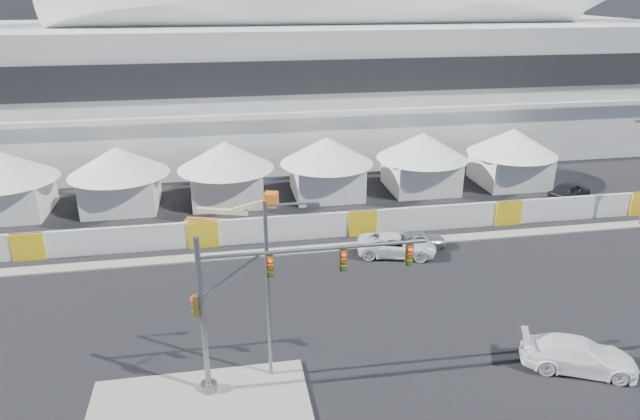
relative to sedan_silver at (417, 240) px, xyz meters
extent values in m
plane|color=black|center=(-9.33, -11.32, -0.71)|extent=(160.00, 160.00, 0.00)
cube|color=gray|center=(-15.33, -14.32, -0.64)|extent=(10.00, 5.00, 0.15)
cube|color=gray|center=(10.67, 1.18, -0.65)|extent=(80.00, 1.20, 0.12)
cube|color=silver|center=(-1.33, 30.68, 6.29)|extent=(80.00, 24.00, 14.00)
cube|color=black|center=(-1.33, 18.53, 9.09)|extent=(68.00, 0.30, 3.20)
cube|color=white|center=(-1.33, 18.28, 5.59)|extent=(72.00, 0.80, 0.50)
cube|color=white|center=(-31.33, 12.68, 0.79)|extent=(6.00, 6.00, 3.00)
cone|color=white|center=(-31.33, 12.68, 3.49)|extent=(8.40, 8.40, 2.40)
cube|color=white|center=(-22.33, 12.68, 0.79)|extent=(6.00, 6.00, 3.00)
cone|color=white|center=(-22.33, 12.68, 3.49)|extent=(8.40, 8.40, 2.40)
cube|color=white|center=(-13.33, 12.68, 0.79)|extent=(6.00, 6.00, 3.00)
cone|color=white|center=(-13.33, 12.68, 3.49)|extent=(8.40, 8.40, 2.40)
cube|color=white|center=(-4.33, 12.68, 0.79)|extent=(6.00, 6.00, 3.00)
cone|color=white|center=(-4.33, 12.68, 3.49)|extent=(8.40, 8.40, 2.40)
cube|color=white|center=(4.67, 12.68, 0.79)|extent=(6.00, 6.00, 3.00)
cone|color=white|center=(4.67, 12.68, 3.49)|extent=(8.40, 8.40, 2.40)
cube|color=white|center=(13.67, 12.68, 0.79)|extent=(6.00, 6.00, 3.00)
cone|color=white|center=(13.67, 12.68, 3.49)|extent=(8.40, 8.40, 2.40)
cube|color=white|center=(-3.33, 3.18, 0.29)|extent=(70.00, 0.25, 2.00)
imported|color=#B5B5BA|center=(0.00, 0.00, 0.00)|extent=(1.91, 4.26, 1.42)
imported|color=white|center=(-1.76, -0.66, 0.07)|extent=(3.91, 6.06, 1.55)
imported|color=white|center=(3.31, -14.77, 0.09)|extent=(4.23, 5.99, 1.61)
imported|color=black|center=(16.86, 7.50, 0.11)|extent=(3.97, 5.14, 1.63)
cylinder|color=gray|center=(-14.91, -13.39, 3.41)|extent=(0.26, 0.26, 7.94)
cylinder|color=gray|center=(-14.91, -13.39, -0.36)|extent=(0.77, 0.77, 0.40)
cylinder|color=gray|center=(-9.78, -13.39, 6.38)|extent=(10.27, 0.18, 0.18)
cube|color=#594714|center=(-11.82, -13.39, 5.74)|extent=(0.32, 0.22, 1.05)
cube|color=#594714|center=(-8.52, -13.39, 5.74)|extent=(0.32, 0.22, 1.05)
cube|color=#594714|center=(-5.41, -13.39, 5.74)|extent=(0.32, 0.22, 1.05)
cube|color=#594714|center=(-15.19, -13.39, 4.07)|extent=(0.22, 0.32, 1.05)
cylinder|color=gray|center=(-11.90, -12.65, 3.98)|extent=(0.18, 0.18, 9.08)
cylinder|color=gray|center=(-10.79, -12.65, 8.32)|extent=(2.22, 0.12, 0.12)
cube|color=gray|center=(-9.78, -12.65, 8.22)|extent=(0.61, 0.25, 0.15)
cube|color=slate|center=(17.12, 1.18, 7.83)|extent=(0.59, 0.25, 0.15)
cube|color=orange|center=(-15.01, 5.08, -0.13)|extent=(4.11, 2.79, 1.15)
cube|color=beige|center=(-13.75, 5.08, 1.39)|extent=(3.90, 1.61, 0.37)
cube|color=beige|center=(-11.44, 5.08, 2.02)|extent=(3.03, 1.28, 1.27)
cube|color=orange|center=(-9.98, 5.08, 2.54)|extent=(1.20, 1.20, 1.05)
camera|label=1|loc=(-13.60, -35.90, 17.29)|focal=32.00mm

